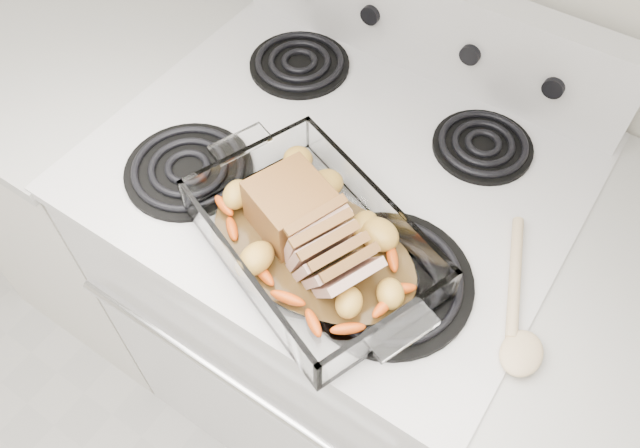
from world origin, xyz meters
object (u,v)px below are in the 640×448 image
Objects in this scene: electric_range at (333,293)px; pork_roast at (300,226)px; baking_dish at (312,245)px; counter_left at (122,174)px.

pork_roast is at bearing -74.20° from electric_range.
electric_range is 3.09× the size of baking_dish.
electric_range is at bearing 0.10° from counter_left.
baking_dish is at bearing -68.25° from electric_range.
electric_range reaches higher than counter_left.
counter_left is 4.27× the size of pork_roast.
electric_range is 0.55m from pork_roast.
electric_range is 5.12× the size of pork_roast.
pork_roast reaches higher than counter_left.
pork_roast is (0.05, -0.18, 0.51)m from electric_range.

